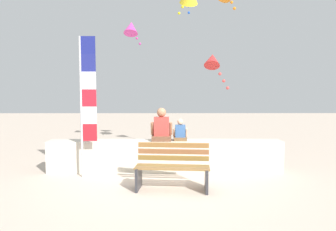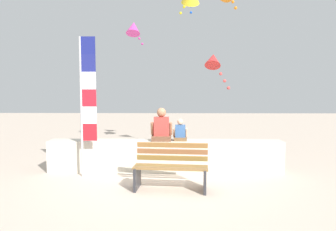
% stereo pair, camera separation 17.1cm
% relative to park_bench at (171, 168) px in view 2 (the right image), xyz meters
% --- Properties ---
extents(ground_plane, '(40.00, 40.00, 0.00)m').
position_rel_park_bench_xyz_m(ground_plane, '(-0.15, 0.43, -0.41)').
color(ground_plane, '#C1AE9C').
extents(seawall_ledge, '(5.58, 0.45, 0.76)m').
position_rel_park_bench_xyz_m(seawall_ledge, '(-0.15, 1.26, -0.03)').
color(seawall_ledge, beige).
rests_on(seawall_ledge, ground).
extents(park_bench, '(1.50, 0.73, 0.88)m').
position_rel_park_bench_xyz_m(park_bench, '(0.00, 0.00, 0.00)').
color(park_bench, olive).
rests_on(park_bench, ground).
extents(person_adult, '(0.51, 0.38, 0.79)m').
position_rel_park_bench_xyz_m(person_adult, '(-0.24, 1.23, 0.66)').
color(person_adult, brown).
rests_on(person_adult, seawall_ledge).
extents(person_child, '(0.34, 0.25, 0.52)m').
position_rel_park_bench_xyz_m(person_child, '(0.21, 1.23, 0.55)').
color(person_child, brown).
rests_on(person_child, seawall_ledge).
extents(flag_banner, '(0.36, 0.05, 3.13)m').
position_rel_park_bench_xyz_m(flag_banner, '(-1.91, 0.81, 1.41)').
color(flag_banner, '#B7B7BC').
rests_on(flag_banner, ground).
extents(kite_red, '(0.69, 0.61, 1.01)m').
position_rel_park_bench_xyz_m(kite_red, '(1.07, 1.91, 2.31)').
color(kite_red, red).
extents(kite_magenta, '(0.60, 0.64, 0.87)m').
position_rel_park_bench_xyz_m(kite_magenta, '(-1.31, 4.47, 3.67)').
color(kite_magenta, '#DB3D9E').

